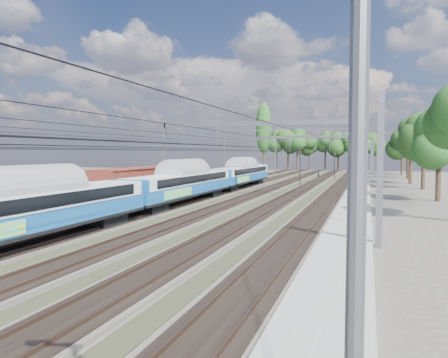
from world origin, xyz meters
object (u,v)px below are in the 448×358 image
(emu_train, at_px, (182,179))
(signal_far, at_px, (334,162))
(freight_boxcar, at_px, (139,183))
(lamp_post, at_px, (348,143))
(worker, at_px, (319,174))
(signal_near, at_px, (300,164))

(emu_train, height_order, signal_far, signal_far)
(freight_boxcar, distance_m, lamp_post, 41.42)
(signal_far, bearing_deg, emu_train, -93.49)
(freight_boxcar, bearing_deg, emu_train, 8.07)
(signal_far, bearing_deg, lamp_post, -75.11)
(emu_train, bearing_deg, freight_boxcar, -171.93)
(emu_train, bearing_deg, lamp_post, -63.81)
(emu_train, xyz_separation_m, worker, (8.00, 50.91, -1.74))
(emu_train, distance_m, lamp_post, 39.75)
(emu_train, relative_size, lamp_post, 6.53)
(freight_boxcar, distance_m, signal_far, 49.00)
(lamp_post, bearing_deg, signal_far, 74.78)
(freight_boxcar, distance_m, signal_near, 31.10)
(freight_boxcar, bearing_deg, signal_near, 67.08)
(emu_train, relative_size, freight_boxcar, 4.61)
(worker, bearing_deg, signal_far, -140.77)
(worker, distance_m, signal_near, 23.08)
(worker, bearing_deg, emu_train, 176.47)
(signal_far, bearing_deg, worker, 134.51)
(freight_boxcar, bearing_deg, worker, 76.36)
(worker, xyz_separation_m, lamp_post, (9.50, -86.49, 4.50))
(emu_train, height_order, worker, emu_train)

